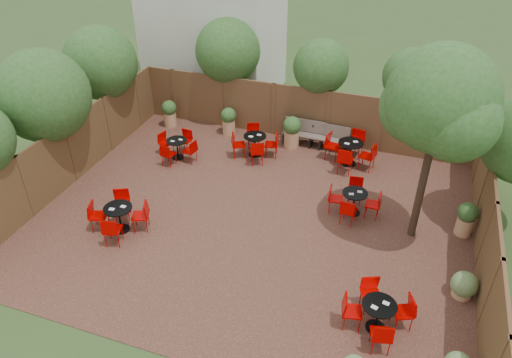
% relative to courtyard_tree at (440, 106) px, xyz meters
% --- Properties ---
extents(ground, '(80.00, 80.00, 0.00)m').
position_rel_courtyard_tree_xyz_m(ground, '(-4.32, -0.72, -3.86)').
color(ground, '#354F23').
rests_on(ground, ground).
extents(courtyard_paving, '(12.00, 10.00, 0.02)m').
position_rel_courtyard_tree_xyz_m(courtyard_paving, '(-4.32, -0.72, -3.85)').
color(courtyard_paving, '#3D2019').
rests_on(courtyard_paving, ground).
extents(fence_back, '(12.00, 0.08, 2.00)m').
position_rel_courtyard_tree_xyz_m(fence_back, '(-4.32, 4.28, -2.86)').
color(fence_back, brown).
rests_on(fence_back, ground).
extents(fence_left, '(0.08, 10.00, 2.00)m').
position_rel_courtyard_tree_xyz_m(fence_left, '(-10.32, -0.72, -2.86)').
color(fence_left, brown).
rests_on(fence_left, ground).
extents(fence_right, '(0.08, 10.00, 2.00)m').
position_rel_courtyard_tree_xyz_m(fence_right, '(1.68, -0.72, -2.86)').
color(fence_right, brown).
rests_on(fence_right, ground).
extents(overhang_foliage, '(15.60, 10.41, 2.74)m').
position_rel_courtyard_tree_xyz_m(overhang_foliage, '(-7.10, 1.73, -1.15)').
color(overhang_foliage, '#27511A').
rests_on(overhang_foliage, ground).
extents(courtyard_tree, '(2.75, 2.65, 5.30)m').
position_rel_courtyard_tree_xyz_m(courtyard_tree, '(0.00, 0.00, 0.00)').
color(courtyard_tree, black).
rests_on(courtyard_tree, courtyard_paving).
extents(park_bench_left, '(1.41, 0.52, 0.86)m').
position_rel_courtyard_tree_xyz_m(park_bench_left, '(-3.14, 3.90, -3.40)').
color(park_bench_left, brown).
rests_on(park_bench_left, courtyard_paving).
extents(park_bench_right, '(1.46, 0.49, 0.90)m').
position_rel_courtyard_tree_xyz_m(park_bench_right, '(-4.07, 3.91, -3.38)').
color(park_bench_right, brown).
rests_on(park_bench_right, courtyard_paving).
extents(bistro_tables, '(8.88, 8.24, 0.94)m').
position_rel_courtyard_tree_xyz_m(bistro_tables, '(-4.11, 0.38, -3.40)').
color(bistro_tables, black).
rests_on(bistro_tables, courtyard_paving).
extents(planters, '(11.09, 3.80, 1.15)m').
position_rel_courtyard_tree_xyz_m(planters, '(-4.88, 2.98, -3.27)').
color(planters, tan).
rests_on(planters, courtyard_paving).
extents(low_shrubs, '(2.60, 3.62, 0.67)m').
position_rel_courtyard_tree_xyz_m(low_shrubs, '(0.71, -3.46, -3.54)').
color(low_shrubs, tan).
rests_on(low_shrubs, courtyard_paving).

